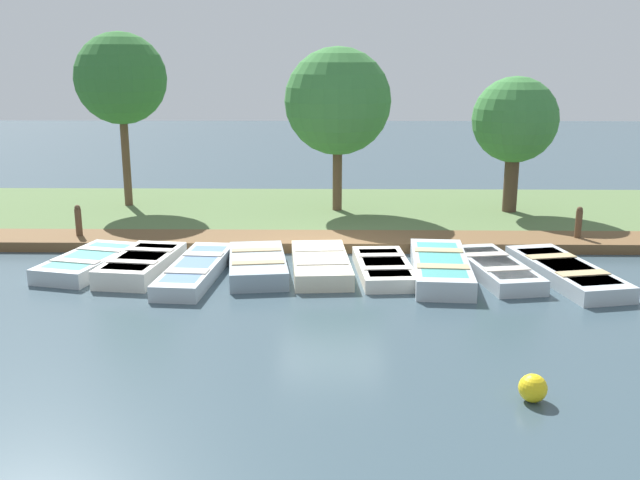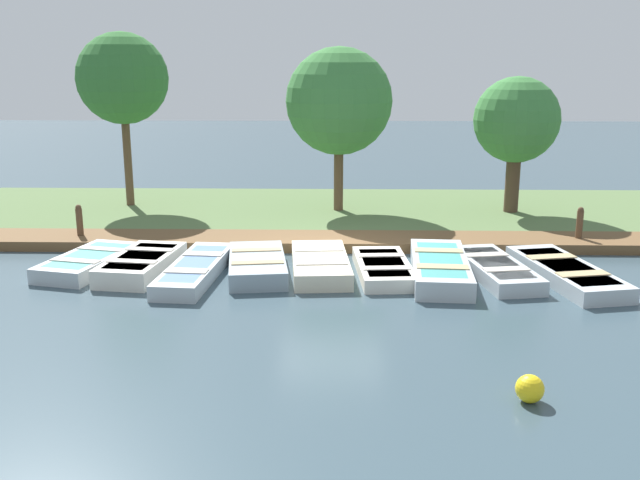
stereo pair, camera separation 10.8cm
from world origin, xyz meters
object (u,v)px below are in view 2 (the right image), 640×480
Objects in this scene: buoy at (530,389)px; park_tree_far_left at (122,79)px; rowboat_1 at (142,264)px; park_tree_center at (516,121)px; rowboat_4 at (320,264)px; mooring_post_far at (579,227)px; rowboat_6 at (440,267)px; rowboat_0 at (89,262)px; rowboat_5 at (383,268)px; rowboat_2 at (196,269)px; rowboat_3 at (257,264)px; rowboat_8 at (566,272)px; mooring_post_near at (80,224)px; park_tree_left at (339,102)px; rowboat_7 at (495,269)px.

park_tree_far_left reaches higher than buoy.
rowboat_1 is 11.77m from park_tree_center.
mooring_post_far is at bearing 105.26° from rowboat_4.
rowboat_6 is 3.37× the size of mooring_post_far.
rowboat_0 reaches higher than rowboat_5.
rowboat_3 reaches higher than rowboat_2.
rowboat_0 reaches higher than rowboat_8.
rowboat_3 reaches higher than rowboat_5.
rowboat_0 is 2.59m from rowboat_2.
rowboat_8 is at bearing 81.61° from rowboat_5.
rowboat_2 is 3.45× the size of mooring_post_near.
rowboat_8 is at bearing -22.78° from mooring_post_far.
mooring_post_near is 0.19× the size of park_tree_far_left.
rowboat_0 is 0.70× the size of park_tree_center.
rowboat_3 reaches higher than rowboat_4.
rowboat_8 is 9.20× the size of buoy.
rowboat_0 is 0.58× the size of park_tree_left.
rowboat_4 is 2.90× the size of mooring_post_far.
park_tree_far_left reaches higher than rowboat_0.
park_tree_left is (-6.33, 4.40, 3.21)m from rowboat_1.
rowboat_5 is 8.00m from park_tree_center.
rowboat_7 is 0.87× the size of rowboat_8.
buoy is at bearing 28.77° from rowboat_3.
mooring_post_near reaches higher than rowboat_5.
rowboat_0 is at bearing -88.72° from rowboat_6.
rowboat_0 is at bearing -94.70° from rowboat_1.
mooring_post_far reaches higher than rowboat_8.
park_tree_center is (-3.69, 11.91, 2.35)m from mooring_post_near.
rowboat_5 is (-0.01, 5.39, -0.06)m from rowboat_1.
rowboat_2 is 7.98m from park_tree_left.
rowboat_2 is at bearing -134.89° from buoy.
rowboat_1 reaches higher than rowboat_5.
park_tree_left reaches higher than rowboat_5.
rowboat_3 is at bearing -48.99° from park_tree_center.
park_tree_left reaches higher than rowboat_4.
park_tree_left is at bearing -156.83° from rowboat_6.
park_tree_far_left is at bearing -154.87° from rowboat_1.
rowboat_7 is at bearing 97.18° from rowboat_1.
rowboat_6 is (0.18, 4.04, 0.01)m from rowboat_3.
rowboat_7 is at bearing 82.37° from rowboat_4.
rowboat_7 is 3.68m from mooring_post_far.
rowboat_8 is 3.51× the size of mooring_post_near.
buoy is (5.72, -2.26, 0.02)m from rowboat_8.
rowboat_3 is 6.74m from rowboat_8.
rowboat_4 reaches higher than rowboat_7.
mooring_post_far is 2.62× the size of buoy.
park_tree_center is at bearing -167.14° from mooring_post_far.
rowboat_6 is 0.70× the size of park_tree_left.
buoy is at bearing -33.14° from rowboat_8.
rowboat_8 is at bearing 57.85° from park_tree_far_left.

